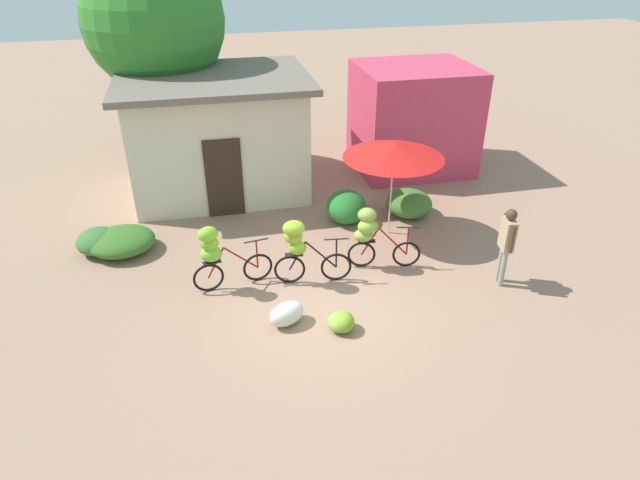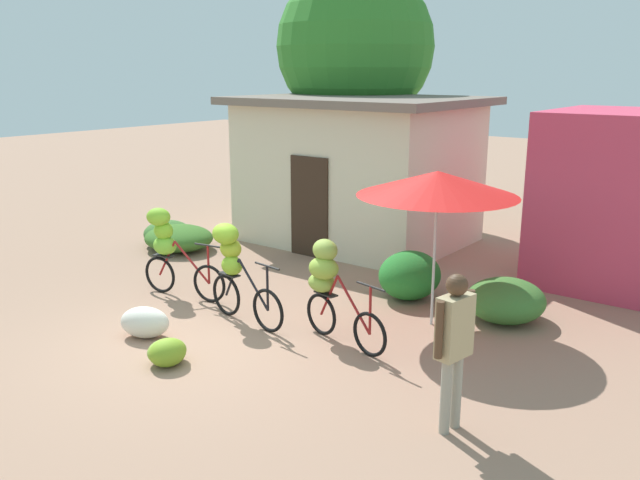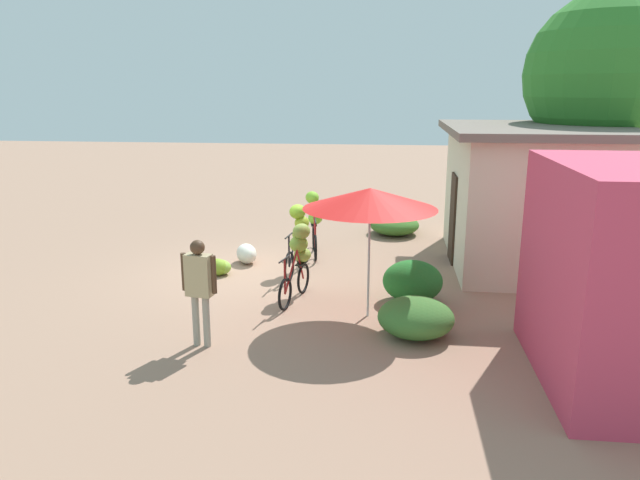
{
  "view_description": "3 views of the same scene",
  "coord_description": "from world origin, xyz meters",
  "views": [
    {
      "loc": [
        -1.94,
        -8.41,
        6.52
      ],
      "look_at": [
        0.12,
        0.81,
        1.03
      ],
      "focal_mm": 31.17,
      "sensor_mm": 36.0,
      "label": 1
    },
    {
      "loc": [
        6.37,
        -5.64,
        3.62
      ],
      "look_at": [
        0.91,
        1.51,
        1.29
      ],
      "focal_mm": 36.86,
      "sensor_mm": 36.0,
      "label": 2
    },
    {
      "loc": [
        12.06,
        2.83,
        3.9
      ],
      "look_at": [
        1.09,
        1.57,
        1.07
      ],
      "focal_mm": 33.57,
      "sensor_mm": 36.0,
      "label": 3
    }
  ],
  "objects": [
    {
      "name": "ground_plane",
      "position": [
        0.0,
        0.0,
        0.0
      ],
      "size": [
        60.0,
        60.0,
        0.0
      ],
      "primitive_type": "plane",
      "color": "#9E7861"
    },
    {
      "name": "building_low",
      "position": [
        -1.5,
        6.01,
        1.56
      ],
      "size": [
        4.88,
        3.86,
        3.08
      ],
      "color": "beige",
      "rests_on": "ground"
    },
    {
      "name": "tree_behind_building",
      "position": [
        -2.82,
        7.76,
        4.15
      ],
      "size": [
        3.74,
        3.74,
        6.04
      ],
      "color": "brown",
      "rests_on": "ground"
    },
    {
      "name": "hedge_bush_front_left",
      "position": [
        -4.46,
        3.16,
        0.26
      ],
      "size": [
        0.93,
        1.01,
        0.52
      ],
      "primitive_type": "ellipsoid",
      "color": "#3C6D2F",
      "rests_on": "ground"
    },
    {
      "name": "hedge_bush_front_right",
      "position": [
        -3.94,
        3.03,
        0.26
      ],
      "size": [
        1.48,
        1.33,
        0.51
      ],
      "primitive_type": "ellipsoid",
      "color": "#3A6C26",
      "rests_on": "ground"
    },
    {
      "name": "hedge_bush_mid",
      "position": [
        1.35,
        3.33,
        0.39
      ],
      "size": [
        0.97,
        1.11,
        0.78
      ],
      "primitive_type": "ellipsoid",
      "color": "#24772B",
      "rests_on": "ground"
    },
    {
      "name": "hedge_bush_by_door",
      "position": [
        2.98,
        3.33,
        0.32
      ],
      "size": [
        1.15,
        1.23,
        0.63
      ],
      "primitive_type": "ellipsoid",
      "color": "#3C7430",
      "rests_on": "ground"
    },
    {
      "name": "market_umbrella",
      "position": [
        2.18,
        2.54,
        2.09
      ],
      "size": [
        2.27,
        2.27,
        2.27
      ],
      "color": "beige",
      "rests_on": "ground"
    },
    {
      "name": "bicycle_leftmost",
      "position": [
        -1.9,
        1.09,
        0.86
      ],
      "size": [
        1.63,
        0.49,
        1.46
      ],
      "color": "black",
      "rests_on": "ground"
    },
    {
      "name": "bicycle_near_pile",
      "position": [
        -0.25,
        0.94,
        0.88
      ],
      "size": [
        1.59,
        0.48,
        1.46
      ],
      "color": "black",
      "rests_on": "ground"
    },
    {
      "name": "bicycle_center_loaded",
      "position": [
        1.3,
        1.19,
        0.84
      ],
      "size": [
        1.54,
        0.48,
        1.4
      ],
      "color": "black",
      "rests_on": "ground"
    },
    {
      "name": "banana_pile_on_ground",
      "position": [
        0.18,
        -0.72,
        0.17
      ],
      "size": [
        0.61,
        0.63,
        0.36
      ],
      "color": "#85AF3B",
      "rests_on": "ground"
    },
    {
      "name": "produce_sack",
      "position": [
        -0.76,
        -0.33,
        0.22
      ],
      "size": [
        0.82,
        0.7,
        0.44
      ],
      "primitive_type": "ellipsoid",
      "rotation": [
        0.0,
        0.0,
        0.44
      ],
      "color": "silver",
      "rests_on": "ground"
    },
    {
      "name": "person_vendor",
      "position": [
        3.73,
        0.03,
        1.04
      ],
      "size": [
        0.27,
        0.57,
        1.69
      ],
      "color": "gray",
      "rests_on": "ground"
    }
  ]
}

